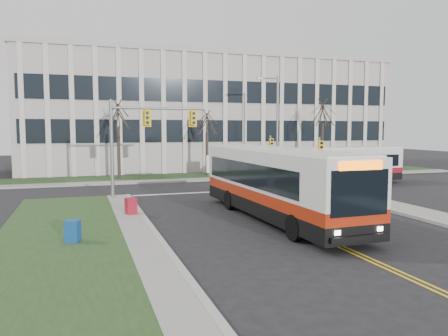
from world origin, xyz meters
TOP-DOWN VIEW (x-y plane):
  - ground at (0.00, 0.00)m, footprint 120.00×120.00m
  - grass_verge at (-10.00, -5.00)m, footprint 5.00×26.00m
  - sidewalk_west at (-7.00, -5.00)m, footprint 1.20×26.00m
  - sidewalk_cross at (5.00, 15.20)m, footprint 44.00×1.60m
  - building_lawn at (5.00, 18.00)m, footprint 44.00×5.00m
  - office_building at (5.00, 30.00)m, footprint 40.00×16.00m
  - mast_arm_signal at (-5.62, 7.16)m, footprint 6.11×0.38m
  - signal_pole_near at (7.20, 6.90)m, footprint 0.34×0.39m
  - signal_pole_far at (7.20, 15.40)m, footprint 0.34×0.39m
  - streetlight at (8.03, 16.20)m, footprint 2.15×0.25m
  - directory_sign at (2.50, 17.50)m, footprint 1.50×0.12m
  - tree_left at (-6.00, 18.00)m, footprint 1.80×1.80m
  - tree_mid at (2.00, 18.20)m, footprint 1.80×1.80m
  - tree_right at (14.00, 18.00)m, footprint 1.80×1.80m
  - bus_main at (-0.11, -1.53)m, footprint 3.15×12.73m
  - bus_cross at (10.42, 9.50)m, footprint 10.76×2.46m
  - newspaper_box_blue at (-9.50, -3.46)m, footprint 0.63×0.60m
  - newspaper_box_red at (-6.82, 1.28)m, footprint 0.61×0.57m

SIDE VIEW (x-z plane):
  - ground at x=0.00m, z-range 0.00..0.00m
  - grass_verge at x=-10.00m, z-range 0.00..0.12m
  - building_lawn at x=5.00m, z-range 0.00..0.12m
  - sidewalk_west at x=-7.00m, z-range 0.00..0.14m
  - sidewalk_cross at x=5.00m, z-range 0.00..0.14m
  - newspaper_box_blue at x=-9.50m, z-range 0.00..0.95m
  - newspaper_box_red at x=-6.82m, z-range 0.00..0.95m
  - directory_sign at x=2.50m, z-range 0.17..2.17m
  - bus_cross at x=10.42m, z-range 0.00..2.86m
  - bus_main at x=-0.11m, z-range 0.00..3.37m
  - signal_pole_near at x=7.20m, z-range 0.60..4.40m
  - signal_pole_far at x=7.20m, z-range 0.60..4.40m
  - mast_arm_signal at x=-5.62m, z-range 1.16..7.36m
  - tree_mid at x=2.00m, z-range 1.47..8.29m
  - streetlight at x=8.03m, z-range 0.59..9.79m
  - tree_left at x=-6.00m, z-range 1.66..9.36m
  - tree_right at x=14.00m, z-range 1.78..10.03m
  - office_building at x=5.00m, z-range 0.00..12.00m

